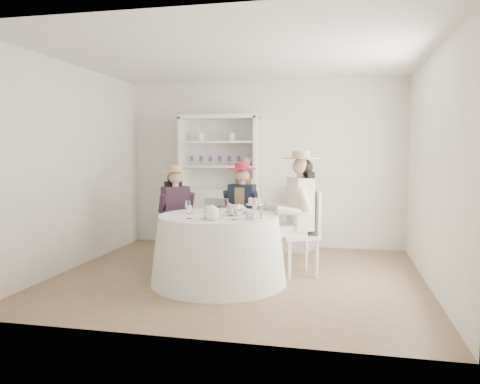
# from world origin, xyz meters

# --- Properties ---
(ground) EXTENTS (4.50, 4.50, 0.00)m
(ground) POSITION_xyz_m (0.00, 0.00, 0.00)
(ground) COLOR brown
(ground) RESTS_ON ground
(ceiling) EXTENTS (4.50, 4.50, 0.00)m
(ceiling) POSITION_xyz_m (0.00, 0.00, 2.70)
(ceiling) COLOR white
(ceiling) RESTS_ON wall_back
(wall_back) EXTENTS (4.50, 0.00, 4.50)m
(wall_back) POSITION_xyz_m (0.00, 2.00, 1.35)
(wall_back) COLOR silver
(wall_back) RESTS_ON ground
(wall_front) EXTENTS (4.50, 0.00, 4.50)m
(wall_front) POSITION_xyz_m (0.00, -2.00, 1.35)
(wall_front) COLOR silver
(wall_front) RESTS_ON ground
(wall_left) EXTENTS (0.00, 4.50, 4.50)m
(wall_left) POSITION_xyz_m (-2.25, 0.00, 1.35)
(wall_left) COLOR silver
(wall_left) RESTS_ON ground
(wall_right) EXTENTS (0.00, 4.50, 4.50)m
(wall_right) POSITION_xyz_m (2.25, 0.00, 1.35)
(wall_right) COLOR silver
(wall_right) RESTS_ON ground
(tea_table) EXTENTS (1.61, 1.61, 0.81)m
(tea_table) POSITION_xyz_m (-0.17, -0.31, 0.40)
(tea_table) COLOR white
(tea_table) RESTS_ON ground
(hutch) EXTENTS (1.27, 0.48, 2.14)m
(hutch) POSITION_xyz_m (-0.69, 1.77, 0.76)
(hutch) COLOR silver
(hutch) RESTS_ON ground
(side_table) EXTENTS (0.57, 0.57, 0.71)m
(side_table) POSITION_xyz_m (0.57, 1.72, 0.36)
(side_table) COLOR silver
(side_table) RESTS_ON ground
(hatbox) EXTENTS (0.37, 0.37, 0.30)m
(hatbox) POSITION_xyz_m (0.57, 1.72, 0.86)
(hatbox) COLOR black
(hatbox) RESTS_ON side_table
(guest_left) EXTENTS (0.58, 0.59, 1.37)m
(guest_left) POSITION_xyz_m (-0.94, 0.37, 0.77)
(guest_left) COLOR silver
(guest_left) RESTS_ON ground
(guest_mid) EXTENTS (0.52, 0.54, 1.40)m
(guest_mid) POSITION_xyz_m (-0.11, 0.72, 0.79)
(guest_mid) COLOR silver
(guest_mid) RESTS_ON ground
(guest_right) EXTENTS (0.66, 0.60, 1.56)m
(guest_right) POSITION_xyz_m (0.72, 0.21, 0.88)
(guest_right) COLOR silver
(guest_right) RESTS_ON ground
(spare_chair) EXTENTS (0.37, 0.37, 0.87)m
(spare_chair) POSITION_xyz_m (-0.57, 1.12, 0.47)
(spare_chair) COLOR silver
(spare_chair) RESTS_ON ground
(teacup_a) EXTENTS (0.10, 0.10, 0.08)m
(teacup_a) POSITION_xyz_m (-0.37, -0.10, 0.85)
(teacup_a) COLOR white
(teacup_a) RESTS_ON tea_table
(teacup_b) EXTENTS (0.09, 0.09, 0.06)m
(teacup_b) POSITION_xyz_m (-0.11, -0.02, 0.84)
(teacup_b) COLOR white
(teacup_b) RESTS_ON tea_table
(teacup_c) EXTENTS (0.11, 0.11, 0.08)m
(teacup_c) POSITION_xyz_m (0.09, -0.17, 0.85)
(teacup_c) COLOR white
(teacup_c) RESTS_ON tea_table
(flower_bowl) EXTENTS (0.26, 0.26, 0.05)m
(flower_bowl) POSITION_xyz_m (0.03, -0.32, 0.84)
(flower_bowl) COLOR white
(flower_bowl) RESTS_ON tea_table
(flower_arrangement) EXTENTS (0.17, 0.17, 0.06)m
(flower_arrangement) POSITION_xyz_m (0.04, -0.33, 0.89)
(flower_arrangement) COLOR pink
(flower_arrangement) RESTS_ON tea_table
(table_teapot) EXTENTS (0.24, 0.17, 0.18)m
(table_teapot) POSITION_xyz_m (-0.13, -0.74, 0.89)
(table_teapot) COLOR white
(table_teapot) RESTS_ON tea_table
(sandwich_plate) EXTENTS (0.28, 0.28, 0.06)m
(sandwich_plate) POSITION_xyz_m (-0.16, -0.64, 0.83)
(sandwich_plate) COLOR white
(sandwich_plate) RESTS_ON tea_table
(cupcake_stand) EXTENTS (0.25, 0.25, 0.23)m
(cupcake_stand) POSITION_xyz_m (0.31, -0.55, 0.90)
(cupcake_stand) COLOR white
(cupcake_stand) RESTS_ON tea_table
(stemware_set) EXTENTS (0.91, 0.88, 0.15)m
(stemware_set) POSITION_xyz_m (-0.17, -0.31, 0.89)
(stemware_set) COLOR white
(stemware_set) RESTS_ON tea_table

